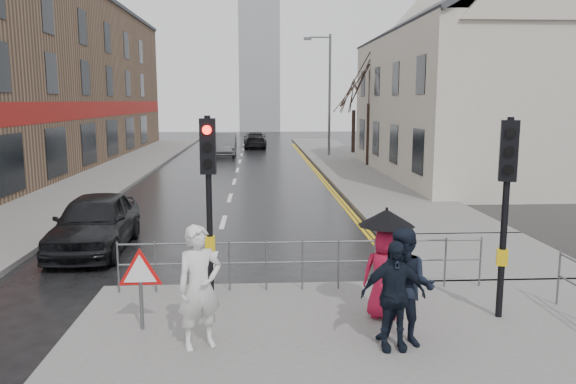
{
  "coord_description": "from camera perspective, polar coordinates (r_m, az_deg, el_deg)",
  "views": [
    {
      "loc": [
        1.08,
        -9.94,
        3.8
      ],
      "look_at": [
        1.92,
        5.17,
        1.33
      ],
      "focal_mm": 35.0,
      "sensor_mm": 36.0,
      "label": 1
    }
  ],
  "objects": [
    {
      "name": "pedestrian_d",
      "position": [
        8.54,
        10.63,
        -10.26
      ],
      "size": [
        0.98,
        0.42,
        1.66
      ],
      "primitive_type": "imported",
      "rotation": [
        0.0,
        0.0,
        0.02
      ],
      "color": "black",
      "rests_on": "near_pavement"
    },
    {
      "name": "building_left_terrace",
      "position": [
        34.54,
        -25.9,
        10.34
      ],
      "size": [
        8.0,
        42.0,
        10.0
      ],
      "primitive_type": "cube",
      "color": "brown",
      "rests_on": "ground"
    },
    {
      "name": "church_tower",
      "position": [
        72.13,
        -2.94,
        13.39
      ],
      "size": [
        5.0,
        5.0,
        18.0
      ],
      "primitive_type": "cube",
      "color": "#92959A",
      "rests_on": "ground"
    },
    {
      "name": "building_right_cream",
      "position": [
        30.02,
        18.46,
        10.67
      ],
      "size": [
        9.0,
        16.4,
        10.1
      ],
      "color": "beige",
      "rests_on": "ground"
    },
    {
      "name": "car_parked",
      "position": [
        15.14,
        -19.04,
        -2.93
      ],
      "size": [
        1.83,
        4.35,
        1.47
      ],
      "primitive_type": "imported",
      "rotation": [
        0.0,
        0.0,
        0.02
      ],
      "color": "black",
      "rests_on": "ground"
    },
    {
      "name": "ground",
      "position": [
        10.7,
        -8.95,
        -11.66
      ],
      "size": [
        120.0,
        120.0,
        0.0
      ],
      "primitive_type": "plane",
      "color": "black",
      "rests_on": "ground"
    },
    {
      "name": "pedestrian_b",
      "position": [
        8.69,
        11.86,
        -9.47
      ],
      "size": [
        1.09,
        1.0,
        1.8
      ],
      "primitive_type": "imported",
      "rotation": [
        0.0,
        0.0,
        -0.46
      ],
      "color": "black",
      "rests_on": "near_pavement"
    },
    {
      "name": "tree_far",
      "position": [
        40.54,
        6.73,
        10.08
      ],
      "size": [
        2.4,
        2.4,
        5.64
      ],
      "color": "#30211B",
      "rests_on": "right_pavement"
    },
    {
      "name": "pavement_bridge_right",
      "position": [
        14.52,
        18.96,
        -6.14
      ],
      "size": [
        4.0,
        4.2,
        0.14
      ],
      "primitive_type": "cube",
      "color": "#605E5B",
      "rests_on": "ground"
    },
    {
      "name": "car_far",
      "position": [
        45.76,
        -3.38,
        5.29
      ],
      "size": [
        1.91,
        4.48,
        1.29
      ],
      "primitive_type": "imported",
      "rotation": [
        0.0,
        0.0,
        3.16
      ],
      "color": "black",
      "rests_on": "ground"
    },
    {
      "name": "guard_railing_front",
      "position": [
        10.98,
        1.48,
        -6.28
      ],
      "size": [
        7.14,
        0.04,
        1.0
      ],
      "color": "#595B5E",
      "rests_on": "near_pavement"
    },
    {
      "name": "car_mid",
      "position": [
        39.52,
        -6.53,
        4.82
      ],
      "size": [
        1.69,
        4.76,
        1.56
      ],
      "primitive_type": "imported",
      "rotation": [
        0.0,
        0.0,
        0.01
      ],
      "color": "#4F5355",
      "rests_on": "ground"
    },
    {
      "name": "traffic_signal_near_left",
      "position": [
        10.27,
        -8.08,
        1.66
      ],
      "size": [
        0.28,
        0.27,
        3.4
      ],
      "color": "black",
      "rests_on": "near_pavement"
    },
    {
      "name": "pedestrian_with_umbrella",
      "position": [
        9.62,
        9.87,
        -6.47
      ],
      "size": [
        0.96,
        0.96,
        1.88
      ],
      "color": "#AA1332",
      "rests_on": "near_pavement"
    },
    {
      "name": "tree_near",
      "position": [
        32.61,
        8.33,
        11.52
      ],
      "size": [
        2.4,
        2.4,
        6.58
      ],
      "color": "#30211B",
      "rests_on": "right_pavement"
    },
    {
      "name": "traffic_signal_near_right",
      "position": [
        9.94,
        21.34,
        0.86
      ],
      "size": [
        0.34,
        0.33,
        3.4
      ],
      "color": "black",
      "rests_on": "near_pavement"
    },
    {
      "name": "warning_sign",
      "position": [
        9.35,
        -14.78,
        -8.21
      ],
      "size": [
        0.8,
        0.07,
        1.35
      ],
      "color": "#595B5E",
      "rests_on": "near_pavement"
    },
    {
      "name": "pedestrian_a",
      "position": [
        8.51,
        -8.98,
        -9.53
      ],
      "size": [
        0.81,
        0.69,
        1.87
      ],
      "primitive_type": "imported",
      "rotation": [
        0.0,
        0.0,
        0.44
      ],
      "color": "silver",
      "rests_on": "near_pavement"
    },
    {
      "name": "street_lamp",
      "position": [
        38.25,
        3.99,
        10.6
      ],
      "size": [
        1.83,
        0.25,
        8.0
      ],
      "color": "#595B5E",
      "rests_on": "right_pavement"
    },
    {
      "name": "right_pavement",
      "position": [
        35.56,
        5.59,
        3.2
      ],
      "size": [
        4.0,
        40.0,
        0.14
      ],
      "primitive_type": "cube",
      "color": "#605E5B",
      "rests_on": "ground"
    },
    {
      "name": "left_pavement",
      "position": [
        34.01,
        -16.07,
        2.6
      ],
      "size": [
        4.0,
        44.0,
        0.14
      ],
      "primitive_type": "cube",
      "color": "#605E5B",
      "rests_on": "ground"
    }
  ]
}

